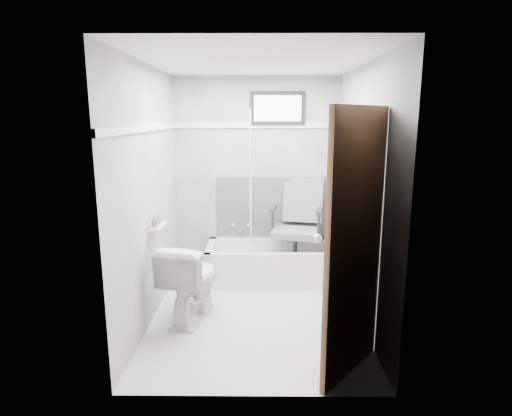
{
  "coord_description": "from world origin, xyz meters",
  "views": [
    {
      "loc": [
        0.04,
        -3.96,
        1.92
      ],
      "look_at": [
        0.0,
        0.35,
        1.0
      ],
      "focal_mm": 30.0,
      "sensor_mm": 36.0,
      "label": 1
    }
  ],
  "objects_px": {
    "office_chair": "(295,225)",
    "soap_bottle_a": "(155,222)",
    "door": "(403,260)",
    "soap_bottle_b": "(158,219)",
    "bathtub": "(270,262)",
    "toilet": "(191,281)"
  },
  "relations": [
    {
      "from": "office_chair",
      "to": "toilet",
      "type": "xyz_separation_m",
      "value": [
        -1.08,
        -1.06,
        -0.28
      ]
    },
    {
      "from": "bathtub",
      "to": "office_chair",
      "type": "distance_m",
      "value": 0.54
    },
    {
      "from": "door",
      "to": "soap_bottle_b",
      "type": "bearing_deg",
      "value": 145.52
    },
    {
      "from": "bathtub",
      "to": "soap_bottle_a",
      "type": "distance_m",
      "value": 1.69
    },
    {
      "from": "soap_bottle_a",
      "to": "soap_bottle_b",
      "type": "height_order",
      "value": "soap_bottle_a"
    },
    {
      "from": "door",
      "to": "office_chair",
      "type": "bearing_deg",
      "value": 102.91
    },
    {
      "from": "soap_bottle_a",
      "to": "soap_bottle_b",
      "type": "relative_size",
      "value": 1.28
    },
    {
      "from": "office_chair",
      "to": "soap_bottle_b",
      "type": "relative_size",
      "value": 12.57
    },
    {
      "from": "office_chair",
      "to": "soap_bottle_b",
      "type": "height_order",
      "value": "office_chair"
    },
    {
      "from": "toilet",
      "to": "soap_bottle_a",
      "type": "bearing_deg",
      "value": 14.26
    },
    {
      "from": "bathtub",
      "to": "door",
      "type": "distance_m",
      "value": 2.49
    },
    {
      "from": "office_chair",
      "to": "door",
      "type": "bearing_deg",
      "value": -65.38
    },
    {
      "from": "office_chair",
      "to": "door",
      "type": "height_order",
      "value": "door"
    },
    {
      "from": "toilet",
      "to": "soap_bottle_b",
      "type": "distance_m",
      "value": 0.68
    },
    {
      "from": "soap_bottle_a",
      "to": "toilet",
      "type": "bearing_deg",
      "value": 0.99
    },
    {
      "from": "toilet",
      "to": "door",
      "type": "bearing_deg",
      "value": 156.76
    },
    {
      "from": "office_chair",
      "to": "soap_bottle_b",
      "type": "bearing_deg",
      "value": -134.78
    },
    {
      "from": "door",
      "to": "soap_bottle_b",
      "type": "distance_m",
      "value": 2.33
    },
    {
      "from": "bathtub",
      "to": "toilet",
      "type": "relative_size",
      "value": 1.94
    },
    {
      "from": "office_chair",
      "to": "soap_bottle_b",
      "type": "xyz_separation_m",
      "value": [
        -1.4,
        -0.93,
        0.3
      ]
    },
    {
      "from": "office_chair",
      "to": "soap_bottle_a",
      "type": "height_order",
      "value": "office_chair"
    },
    {
      "from": "door",
      "to": "soap_bottle_a",
      "type": "relative_size",
      "value": 18.15
    }
  ]
}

